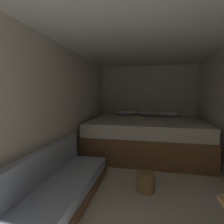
{
  "coord_description": "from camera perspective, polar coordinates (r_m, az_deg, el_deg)",
  "views": [
    {
      "loc": [
        0.11,
        -0.34,
        1.32
      ],
      "look_at": [
        -0.53,
        2.59,
        1.03
      ],
      "focal_mm": 28.84,
      "sensor_mm": 36.0,
      "label": 1
    }
  ],
  "objects": [
    {
      "name": "bed",
      "position": [
        4.14,
        10.61,
        -7.58
      ],
      "size": [
        2.43,
        1.86,
        0.93
      ],
      "color": "brown",
      "rests_on": "ground"
    },
    {
      "name": "wall_back",
      "position": [
        5.04,
        11.09,
        2.24
      ],
      "size": [
        2.65,
        0.05,
        2.09
      ],
      "primitive_type": "cube",
      "color": "beige",
      "rests_on": "ground"
    },
    {
      "name": "wicker_basket",
      "position": [
        2.7,
        10.65,
        -20.91
      ],
      "size": [
        0.25,
        0.25,
        0.25
      ],
      "color": "olive",
      "rests_on": "ground"
    },
    {
      "name": "ground_plane",
      "position": [
        2.72,
        9.27,
        -23.66
      ],
      "size": [
        7.25,
        7.25,
        0.0
      ],
      "primitive_type": "plane",
      "color": "beige"
    },
    {
      "name": "sofa_left",
      "position": [
        2.23,
        -21.03,
        -25.05
      ],
      "size": [
        0.65,
        2.51,
        0.64
      ],
      "color": "brown",
      "rests_on": "ground"
    },
    {
      "name": "wall_left",
      "position": [
        2.77,
        -18.23,
        -0.46
      ],
      "size": [
        0.05,
        5.25,
        2.09
      ],
      "primitive_type": "cube",
      "color": "beige",
      "rests_on": "ground"
    },
    {
      "name": "ceiling_slab",
      "position": [
        2.51,
        10.08,
        23.96
      ],
      "size": [
        2.65,
        5.25,
        0.05
      ],
      "primitive_type": "cube",
      "color": "white",
      "rests_on": "wall_left"
    }
  ]
}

